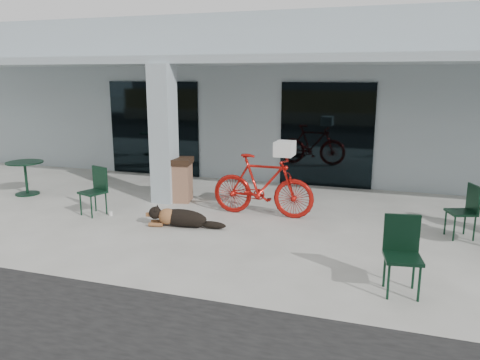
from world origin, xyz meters
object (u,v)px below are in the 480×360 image
(dog, at_px, (182,217))
(cafe_chair_near, at_px, (93,192))
(bicycle, at_px, (263,185))
(cafe_chair_far_a, at_px, (403,257))
(trash_receptacle, at_px, (179,180))
(cafe_chair_far_b, at_px, (461,212))
(cafe_table_near, at_px, (26,178))

(dog, relative_size, cafe_chair_near, 1.17)
(bicycle, distance_m, dog, 1.81)
(bicycle, xyz_separation_m, cafe_chair_far_a, (2.73, -2.90, -0.12))
(trash_receptacle, bearing_deg, dog, -63.14)
(bicycle, height_order, cafe_chair_far_a, bicycle)
(bicycle, relative_size, cafe_chair_far_b, 2.20)
(cafe_table_near, bearing_deg, trash_receptacle, 9.18)
(cafe_table_near, height_order, cafe_chair_near, cafe_chair_near)
(cafe_table_near, xyz_separation_m, cafe_chair_far_a, (8.72, -2.80, 0.12))
(cafe_chair_near, bearing_deg, trash_receptacle, 70.69)
(cafe_chair_far_a, relative_size, cafe_chair_far_b, 1.07)
(bicycle, height_order, cafe_table_near, bicycle)
(dog, height_order, trash_receptacle, trash_receptacle)
(cafe_table_near, bearing_deg, bicycle, 0.96)
(dog, distance_m, cafe_chair_far_b, 5.13)
(dog, distance_m, trash_receptacle, 1.95)
(cafe_chair_near, height_order, cafe_chair_far_a, cafe_chair_far_a)
(bicycle, height_order, trash_receptacle, bicycle)
(dog, xyz_separation_m, cafe_table_near, (-4.71, 1.10, 0.21))
(cafe_chair_far_a, bearing_deg, dog, 148.32)
(cafe_chair_far_a, xyz_separation_m, cafe_chair_far_b, (1.02, 2.68, -0.04))
(cafe_chair_near, bearing_deg, bicycle, 36.03)
(cafe_table_near, bearing_deg, cafe_chair_far_a, -17.81)
(bicycle, height_order, cafe_chair_near, bicycle)
(cafe_chair_far_a, height_order, trash_receptacle, cafe_chair_far_a)
(cafe_table_near, distance_m, cafe_chair_far_a, 9.15)
(cafe_table_near, distance_m, cafe_chair_far_b, 9.73)
(bicycle, bearing_deg, cafe_chair_far_a, -136.33)
(dog, relative_size, cafe_chair_far_a, 1.12)
(cafe_chair_far_b, bearing_deg, cafe_chair_near, -101.91)
(dog, relative_size, cafe_chair_far_b, 1.20)
(cafe_chair_far_b, bearing_deg, cafe_chair_far_a, -39.46)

